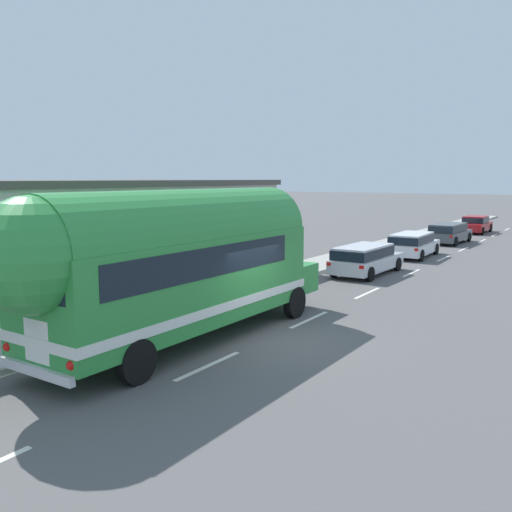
{
  "coord_description": "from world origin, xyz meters",
  "views": [
    {
      "loc": [
        7.81,
        -12.48,
        4.41
      ],
      "look_at": [
        -1.91,
        2.32,
        1.9
      ],
      "focal_mm": 38.43,
      "sensor_mm": 36.0,
      "label": 1
    }
  ],
  "objects_px": {
    "car_second": "(413,243)",
    "car_fourth": "(476,224)",
    "painted_bus": "(172,260)",
    "car_lead": "(365,258)",
    "car_third": "(449,232)"
  },
  "relations": [
    {
      "from": "car_lead",
      "to": "car_third",
      "type": "distance_m",
      "value": 14.76
    },
    {
      "from": "car_third",
      "to": "painted_bus",
      "type": "bearing_deg",
      "value": -90.26
    },
    {
      "from": "car_second",
      "to": "car_fourth",
      "type": "relative_size",
      "value": 0.99
    },
    {
      "from": "car_lead",
      "to": "car_third",
      "type": "bearing_deg",
      "value": 89.71
    },
    {
      "from": "car_second",
      "to": "car_fourth",
      "type": "distance_m",
      "value": 16.69
    },
    {
      "from": "car_second",
      "to": "car_lead",
      "type": "bearing_deg",
      "value": -90.47
    },
    {
      "from": "car_third",
      "to": "car_fourth",
      "type": "distance_m",
      "value": 8.77
    },
    {
      "from": "car_second",
      "to": "car_fourth",
      "type": "bearing_deg",
      "value": 90.21
    },
    {
      "from": "painted_bus",
      "to": "car_fourth",
      "type": "bearing_deg",
      "value": 89.93
    },
    {
      "from": "car_lead",
      "to": "car_second",
      "type": "height_order",
      "value": "same"
    },
    {
      "from": "car_third",
      "to": "car_fourth",
      "type": "height_order",
      "value": "same"
    },
    {
      "from": "painted_bus",
      "to": "car_lead",
      "type": "relative_size",
      "value": 2.38
    },
    {
      "from": "car_second",
      "to": "painted_bus",
      "type": "bearing_deg",
      "value": -90.31
    },
    {
      "from": "painted_bus",
      "to": "car_second",
      "type": "distance_m",
      "value": 19.92
    },
    {
      "from": "painted_bus",
      "to": "car_second",
      "type": "relative_size",
      "value": 2.44
    }
  ]
}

